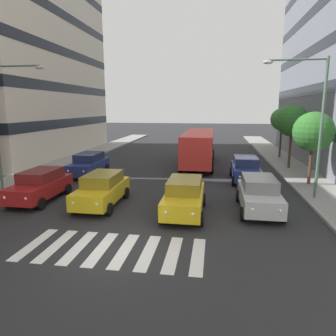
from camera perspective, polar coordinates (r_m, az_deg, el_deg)
The scene contains 15 objects.
ground_plane at distance 11.77m, azimuth -10.37°, elevation -14.91°, with size 180.00×180.00×0.00m, color #262628.
building_right_block_0 at distance 38.09m, azimuth -26.68°, elevation 21.28°, with size 11.31×20.91×24.90m.
crosswalk_markings at distance 11.77m, azimuth -10.37°, elevation -14.89°, with size 6.75×2.80×0.01m.
car_0 at distance 15.95m, azimuth 16.82°, elevation -4.71°, with size 2.02×4.44×1.72m.
car_1 at distance 14.92m, azimuth 3.10°, elevation -5.34°, with size 2.02×4.44×1.72m.
car_2 at distance 16.53m, azimuth -12.36°, elevation -3.93°, with size 2.02×4.44×1.72m.
car_3 at distance 18.46m, azimuth -22.99°, elevation -2.97°, with size 2.02×4.44×1.72m.
car_row2_0 at distance 24.00m, azimuth -14.76°, elevation 0.72°, with size 2.02×4.44×1.72m.
car_row2_1 at distance 22.10m, azimuth 14.45°, elevation -0.16°, with size 2.02×4.44×1.72m.
bus_behind_traffic at distance 27.53m, azimuth 5.84°, elevation 4.43°, with size 2.78×10.50×3.00m.
street_lamp_left at distance 18.26m, azimuth 25.59°, elevation 9.23°, with size 3.37×0.28×7.64m.
street_lamp_right at distance 20.47m, azimuth -28.70°, elevation 8.86°, with size 3.50×0.28×7.47m.
street_tree_1 at distance 21.77m, azimuth 25.79°, elevation 6.18°, with size 2.56×2.56×4.77m.
street_tree_2 at distance 27.15m, azimuth 22.43°, elevation 8.21°, with size 2.58×2.58×5.22m.
street_tree_3 at distance 32.75m, azimuth 20.76°, elevation 8.57°, with size 2.26×2.26×4.97m.
Camera 1 is at (-3.60, 9.93, 5.18)m, focal length 32.24 mm.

